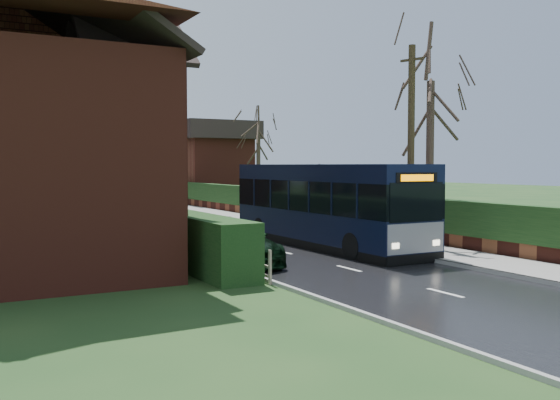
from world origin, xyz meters
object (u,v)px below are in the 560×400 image
bus (326,206)px  telegraph_pole (411,146)px  bus_stop_sign (319,188)px  brick_house (2,124)px  car_silver (198,235)px  car_green (234,242)px

bus → telegraph_pole: 3.86m
bus_stop_sign → bus: bearing=-139.2°
bus → bus_stop_sign: bus_stop_sign is taller
bus_stop_sign → brick_house: bearing=164.8°
brick_house → bus: (10.93, -2.08, -2.84)m
car_silver → brick_house: bearing=157.4°
car_green → telegraph_pole: (7.31, 0.30, 3.12)m
bus → telegraph_pole: size_ratio=1.37×
bus → car_silver: 5.08m
brick_house → car_silver: size_ratio=3.65×
bus → car_silver: bearing=176.0°
car_green → bus_stop_sign: (6.51, 5.36, 1.40)m
telegraph_pole → brick_house: bearing=147.6°
brick_house → bus: size_ratio=1.43×
telegraph_pole → car_silver: bearing=148.3°
car_silver → car_green: car_silver is taller
car_silver → telegraph_pole: (7.60, -2.06, 3.10)m
brick_house → telegraph_pole: brick_house is taller
brick_house → telegraph_pole: (13.53, -3.84, -0.59)m
telegraph_pole → bus: bearing=129.5°
car_silver → car_green: size_ratio=0.87×
bus_stop_sign → car_green: bearing=-161.2°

